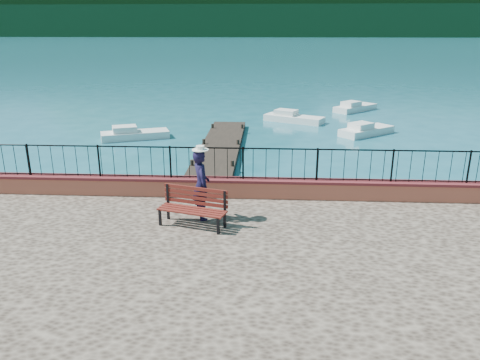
# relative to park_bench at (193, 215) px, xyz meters

# --- Properties ---
(ground) EXTENTS (2000.00, 2000.00, 0.00)m
(ground) POSITION_rel_park_bench_xyz_m (1.49, -1.43, -1.50)
(ground) COLOR #19596B
(ground) RESTS_ON ground
(parapet) EXTENTS (28.00, 0.46, 0.58)m
(parapet) POSITION_rel_park_bench_xyz_m (1.49, 2.27, -0.01)
(parapet) COLOR #A64E3C
(parapet) RESTS_ON promenade
(railing) EXTENTS (27.00, 0.05, 0.95)m
(railing) POSITION_rel_park_bench_xyz_m (1.49, 2.27, 0.75)
(railing) COLOR black
(railing) RESTS_ON parapet
(dock) EXTENTS (2.00, 16.00, 0.30)m
(dock) POSITION_rel_park_bench_xyz_m (-0.51, 10.57, -1.35)
(dock) COLOR #2D231C
(dock) RESTS_ON ground
(far_forest) EXTENTS (900.00, 60.00, 18.00)m
(far_forest) POSITION_rel_park_bench_xyz_m (1.49, 298.57, 7.50)
(far_forest) COLOR black
(far_forest) RESTS_ON ground
(foothills) EXTENTS (900.00, 120.00, 44.00)m
(foothills) POSITION_rel_park_bench_xyz_m (1.49, 358.57, 20.50)
(foothills) COLOR black
(foothills) RESTS_ON ground
(companion_hill) EXTENTS (448.00, 384.00, 180.00)m
(companion_hill) POSITION_rel_park_bench_xyz_m (221.49, 558.57, -1.50)
(companion_hill) COLOR #142D23
(companion_hill) RESTS_ON ground
(park_bench) EXTENTS (1.89, 1.07, 1.00)m
(park_bench) POSITION_rel_park_bench_xyz_m (0.00, 0.00, 0.00)
(park_bench) COLOR black
(park_bench) RESTS_ON promenade
(person) EXTENTS (0.66, 0.81, 1.90)m
(person) POSITION_rel_park_bench_xyz_m (0.16, 0.55, 0.65)
(person) COLOR black
(person) RESTS_ON promenade
(hat) EXTENTS (0.44, 0.44, 0.12)m
(hat) POSITION_rel_park_bench_xyz_m (0.16, 0.55, 1.66)
(hat) COLOR white
(hat) RESTS_ON person
(boat_2) EXTENTS (3.59, 3.23, 0.80)m
(boat_2) POSITION_rel_park_bench_xyz_m (7.83, 16.62, -1.10)
(boat_2) COLOR silver
(boat_2) RESTS_ON ground
(boat_3) EXTENTS (4.00, 2.58, 0.80)m
(boat_3) POSITION_rel_park_bench_xyz_m (-5.67, 14.77, -1.10)
(boat_3) COLOR silver
(boat_3) RESTS_ON ground
(boat_4) EXTENTS (4.16, 2.96, 0.80)m
(boat_4) POSITION_rel_park_bench_xyz_m (3.71, 20.29, -1.10)
(boat_4) COLOR white
(boat_4) RESTS_ON ground
(boat_5) EXTENTS (3.66, 3.60, 0.80)m
(boat_5) POSITION_rel_park_bench_xyz_m (8.61, 24.93, -1.10)
(boat_5) COLOR silver
(boat_5) RESTS_ON ground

